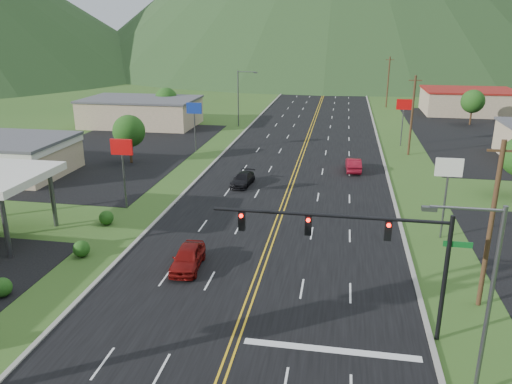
% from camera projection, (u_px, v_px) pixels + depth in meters
% --- Properties ---
extents(traffic_signal, '(13.10, 0.43, 7.00)m').
position_uv_depth(traffic_signal, '(366.00, 241.00, 25.40)').
color(traffic_signal, black).
rests_on(traffic_signal, ground).
extents(streetlight_east, '(3.28, 0.25, 9.00)m').
position_uv_depth(streetlight_east, '(483.00, 291.00, 20.94)').
color(streetlight_east, '#59595E').
rests_on(streetlight_east, ground).
extents(streetlight_west, '(3.28, 0.25, 9.00)m').
position_uv_depth(streetlight_west, '(240.00, 95.00, 80.75)').
color(streetlight_west, '#59595E').
rests_on(streetlight_west, ground).
extents(building_west_mid, '(14.40, 10.40, 4.10)m').
position_uv_depth(building_west_mid, '(2.00, 154.00, 55.10)').
color(building_west_mid, '#D0AD90').
rests_on(building_west_mid, ground).
extents(building_west_far, '(18.40, 11.40, 4.50)m').
position_uv_depth(building_west_far, '(141.00, 112.00, 82.48)').
color(building_west_far, '#D0AD90').
rests_on(building_west_far, ground).
extents(building_east_far, '(16.40, 12.40, 4.50)m').
position_uv_depth(building_east_far, '(468.00, 101.00, 93.86)').
color(building_east_far, '#D0AD90').
rests_on(building_east_far, ground).
extents(pole_sign_west_a, '(2.00, 0.18, 6.40)m').
position_uv_depth(pole_sign_west_a, '(122.00, 154.00, 43.79)').
color(pole_sign_west_a, '#59595E').
rests_on(pole_sign_west_a, ground).
extents(pole_sign_west_b, '(2.00, 0.18, 6.40)m').
position_uv_depth(pole_sign_west_b, '(194.00, 113.00, 64.35)').
color(pole_sign_west_b, '#59595E').
rests_on(pole_sign_west_b, ground).
extents(pole_sign_east_a, '(2.00, 0.18, 6.40)m').
position_uv_depth(pole_sign_east_a, '(448.00, 176.00, 37.50)').
color(pole_sign_east_a, '#59595E').
rests_on(pole_sign_east_a, ground).
extents(pole_sign_east_b, '(2.00, 0.18, 6.40)m').
position_uv_depth(pole_sign_east_b, '(404.00, 109.00, 67.40)').
color(pole_sign_east_b, '#59595E').
rests_on(pole_sign_east_b, ground).
extents(tree_west_a, '(3.84, 3.84, 5.82)m').
position_uv_depth(tree_west_a, '(129.00, 131.00, 59.16)').
color(tree_west_a, '#382314').
rests_on(tree_west_a, ground).
extents(tree_west_b, '(3.84, 3.84, 5.82)m').
position_uv_depth(tree_west_b, '(166.00, 99.00, 85.21)').
color(tree_west_b, '#382314').
rests_on(tree_west_b, ground).
extents(tree_east_b, '(3.84, 3.84, 5.82)m').
position_uv_depth(tree_east_b, '(473.00, 101.00, 82.46)').
color(tree_east_b, '#382314').
rests_on(tree_east_b, ground).
extents(utility_pole_a, '(1.60, 0.28, 10.00)m').
position_uv_depth(utility_pole_a, '(491.00, 225.00, 28.05)').
color(utility_pole_a, '#382314').
rests_on(utility_pole_a, ground).
extents(utility_pole_b, '(1.60, 0.28, 10.00)m').
position_uv_depth(utility_pole_b, '(412.00, 115.00, 62.62)').
color(utility_pole_b, '#382314').
rests_on(utility_pole_b, ground).
extents(utility_pole_c, '(1.60, 0.28, 10.00)m').
position_uv_depth(utility_pole_c, '(388.00, 82.00, 100.00)').
color(utility_pole_c, '#382314').
rests_on(utility_pole_c, ground).
extents(utility_pole_d, '(1.60, 0.28, 10.00)m').
position_uv_depth(utility_pole_d, '(377.00, 67.00, 137.37)').
color(utility_pole_d, '#382314').
rests_on(utility_pole_d, ground).
extents(car_red_near, '(2.14, 4.66, 1.55)m').
position_uv_depth(car_red_near, '(188.00, 258.00, 33.86)').
color(car_red_near, maroon).
rests_on(car_red_near, ground).
extents(car_dark_mid, '(2.17, 4.47, 1.25)m').
position_uv_depth(car_dark_mid, '(243.00, 180.00, 51.61)').
color(car_dark_mid, black).
rests_on(car_dark_mid, ground).
extents(car_red_far, '(1.81, 4.65, 1.51)m').
position_uv_depth(car_red_far, '(353.00, 165.00, 56.65)').
color(car_red_far, maroon).
rests_on(car_red_far, ground).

